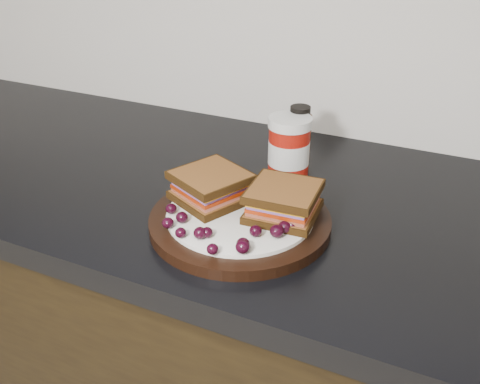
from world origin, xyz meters
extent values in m
cube|color=black|center=(0.00, 1.70, 0.43)|extent=(3.96, 0.58, 0.86)
cube|color=black|center=(0.00, 1.70, 0.88)|extent=(3.98, 0.60, 0.04)
cylinder|color=black|center=(0.27, 1.59, 0.91)|extent=(0.28, 0.28, 0.02)
ellipsoid|color=black|center=(0.17, 1.54, 0.93)|extent=(0.02, 0.02, 0.02)
ellipsoid|color=black|center=(0.20, 1.52, 0.93)|extent=(0.02, 0.02, 0.02)
ellipsoid|color=black|center=(0.19, 1.50, 0.93)|extent=(0.02, 0.02, 0.02)
ellipsoid|color=black|center=(0.22, 1.49, 0.93)|extent=(0.02, 0.02, 0.02)
ellipsoid|color=black|center=(0.25, 1.50, 0.93)|extent=(0.02, 0.02, 0.02)
ellipsoid|color=black|center=(0.25, 1.51, 0.93)|extent=(0.02, 0.02, 0.02)
ellipsoid|color=black|center=(0.28, 1.47, 0.93)|extent=(0.02, 0.02, 0.02)
ellipsoid|color=black|center=(0.32, 1.49, 0.93)|extent=(0.02, 0.02, 0.02)
ellipsoid|color=black|center=(0.31, 1.50, 0.93)|extent=(0.02, 0.02, 0.02)
ellipsoid|color=black|center=(0.32, 1.54, 0.93)|extent=(0.02, 0.02, 0.02)
ellipsoid|color=black|center=(0.34, 1.55, 0.93)|extent=(0.02, 0.02, 0.02)
ellipsoid|color=black|center=(0.35, 1.56, 0.93)|extent=(0.02, 0.02, 0.02)
ellipsoid|color=black|center=(0.36, 1.57, 0.93)|extent=(0.02, 0.02, 0.02)
ellipsoid|color=black|center=(0.36, 1.61, 0.93)|extent=(0.02, 0.02, 0.02)
ellipsoid|color=black|center=(0.34, 1.62, 0.93)|extent=(0.02, 0.02, 0.02)
ellipsoid|color=black|center=(0.30, 1.62, 0.93)|extent=(0.02, 0.02, 0.02)
ellipsoid|color=black|center=(0.21, 1.64, 0.93)|extent=(0.02, 0.02, 0.02)
ellipsoid|color=black|center=(0.22, 1.62, 0.93)|extent=(0.02, 0.02, 0.02)
ellipsoid|color=black|center=(0.19, 1.60, 0.93)|extent=(0.02, 0.02, 0.02)
ellipsoid|color=black|center=(0.19, 1.59, 0.93)|extent=(0.02, 0.02, 0.02)
ellipsoid|color=black|center=(0.21, 1.57, 0.93)|extent=(0.02, 0.02, 0.02)
ellipsoid|color=black|center=(0.22, 1.60, 0.93)|extent=(0.02, 0.02, 0.02)
ellipsoid|color=black|center=(0.22, 1.61, 0.93)|extent=(0.02, 0.02, 0.01)
ellipsoid|color=black|center=(0.18, 1.60, 0.93)|extent=(0.02, 0.02, 0.02)
cylinder|color=#9B140B|center=(0.28, 1.78, 0.96)|extent=(0.08, 0.08, 0.11)
cylinder|color=#552208|center=(0.28, 1.82, 0.96)|extent=(0.05, 0.05, 0.12)
camera|label=1|loc=(0.56, 0.95, 1.35)|focal=40.00mm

